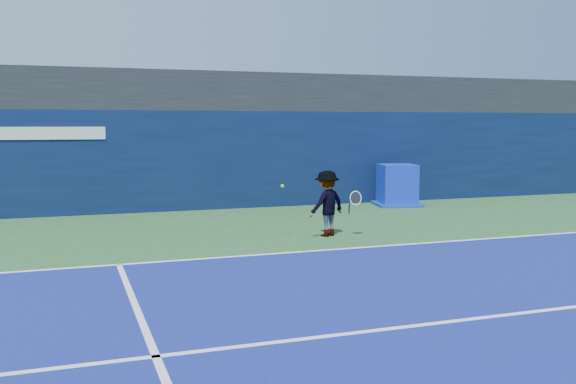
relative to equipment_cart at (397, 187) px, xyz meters
name	(u,v)px	position (x,y,z in m)	size (l,w,h in m)	color
ground	(441,281)	(-4.15, -9.03, -0.60)	(80.00, 80.00, 0.00)	#285A2A
baseline	(362,247)	(-4.15, -6.03, -0.59)	(24.00, 0.10, 0.01)	white
service_line	(521,313)	(-4.15, -11.03, -0.59)	(24.00, 0.10, 0.01)	white
stadium_band	(250,94)	(-4.15, 2.47, 3.00)	(36.00, 3.00, 1.20)	black
back_wall_assembly	(259,159)	(-4.16, 1.47, 0.90)	(36.00, 1.03, 3.00)	#0A1839
equipment_cart	(397,187)	(0.00, 0.00, 0.00)	(1.63, 1.63, 1.32)	#0E25C5
tennis_player	(327,203)	(-4.30, -4.44, 0.16)	(1.30, 0.90, 1.53)	silver
tennis_ball	(282,186)	(-5.39, -4.43, 0.61)	(0.08, 0.08, 0.08)	#A7D017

